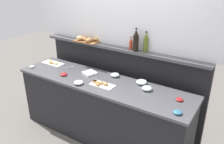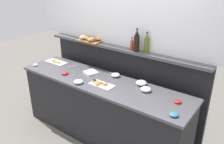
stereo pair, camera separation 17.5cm
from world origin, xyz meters
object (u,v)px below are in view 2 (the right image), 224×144
at_px(hot_sauce_bottle, 132,44).
at_px(condiment_bowl_red, 65,73).
at_px(glass_bowl_extra, 141,83).
at_px(serving_tongs, 72,67).
at_px(sandwich_platter_side, 100,84).
at_px(condiment_bowl_cream, 35,65).
at_px(wine_bottle_dark, 137,41).
at_px(glass_bowl_small, 146,89).
at_px(napkin_stack, 91,73).
at_px(glass_bowl_medium, 116,75).
at_px(sandwich_platter_front, 56,62).
at_px(condiment_bowl_dark, 178,102).
at_px(glass_bowl_large, 78,82).
at_px(olive_oil_bottle, 147,43).
at_px(condiment_bowl_teal, 174,114).
at_px(bread_basket, 90,39).

bearing_deg(hot_sauce_bottle, condiment_bowl_red, -143.28).
distance_m(glass_bowl_extra, serving_tongs, 1.19).
distance_m(sandwich_platter_side, serving_tongs, 0.78).
xyz_separation_m(condiment_bowl_cream, wine_bottle_dark, (1.49, 0.58, 0.50)).
bearing_deg(glass_bowl_small, napkin_stack, 179.64).
xyz_separation_m(sandwich_platter_side, glass_bowl_small, (0.57, 0.20, 0.01)).
distance_m(glass_bowl_medium, napkin_stack, 0.38).
relative_size(sandwich_platter_front, napkin_stack, 2.21).
bearing_deg(condiment_bowl_dark, glass_bowl_extra, 164.88).
bearing_deg(wine_bottle_dark, glass_bowl_large, -127.79).
distance_m(sandwich_platter_side, condiment_bowl_dark, 1.01).
relative_size(sandwich_platter_front, hot_sauce_bottle, 2.14).
relative_size(glass_bowl_large, olive_oil_bottle, 0.46).
height_order(sandwich_platter_front, glass_bowl_extra, glass_bowl_extra).
xyz_separation_m(glass_bowl_medium, wine_bottle_dark, (0.22, 0.17, 0.49)).
bearing_deg(wine_bottle_dark, condiment_bowl_dark, -23.51).
bearing_deg(sandwich_platter_side, wine_bottle_dark, 64.73).
height_order(glass_bowl_large, serving_tongs, glass_bowl_large).
distance_m(glass_bowl_small, condiment_bowl_teal, 0.58).
distance_m(condiment_bowl_teal, olive_oil_bottle, 1.08).
bearing_deg(sandwich_platter_front, sandwich_platter_side, -10.51).
height_order(sandwich_platter_front, olive_oil_bottle, olive_oil_bottle).
distance_m(glass_bowl_extra, condiment_bowl_teal, 0.76).
bearing_deg(bread_basket, wine_bottle_dark, -0.91).
bearing_deg(glass_bowl_extra, glass_bowl_large, -146.69).
bearing_deg(glass_bowl_small, condiment_bowl_teal, -31.79).
height_order(condiment_bowl_dark, wine_bottle_dark, wine_bottle_dark).
height_order(sandwich_platter_front, hot_sauce_bottle, hot_sauce_bottle).
distance_m(glass_bowl_large, glass_bowl_small, 0.90).
height_order(glass_bowl_extra, napkin_stack, glass_bowl_extra).
xyz_separation_m(condiment_bowl_teal, condiment_bowl_cream, (-2.32, 0.02, -0.00)).
distance_m(napkin_stack, bread_basket, 0.57).
height_order(sandwich_platter_side, serving_tongs, sandwich_platter_side).
bearing_deg(napkin_stack, wine_bottle_dark, 26.96).
bearing_deg(glass_bowl_large, sandwich_platter_front, 157.58).
xyz_separation_m(glass_bowl_small, hot_sauce_bottle, (-0.43, 0.33, 0.43)).
bearing_deg(glass_bowl_medium, sandwich_platter_front, -173.68).
bearing_deg(glass_bowl_extra, sandwich_platter_front, -175.87).
bearing_deg(olive_oil_bottle, napkin_stack, -153.69).
height_order(glass_bowl_small, olive_oil_bottle, olive_oil_bottle).
height_order(condiment_bowl_cream, olive_oil_bottle, olive_oil_bottle).
bearing_deg(wine_bottle_dark, hot_sauce_bottle, 159.51).
height_order(glass_bowl_medium, serving_tongs, glass_bowl_medium).
bearing_deg(condiment_bowl_teal, wine_bottle_dark, 143.87).
bearing_deg(bread_basket, condiment_bowl_dark, -12.05).
height_order(wine_bottle_dark, hot_sauce_bottle, wine_bottle_dark).
bearing_deg(glass_bowl_large, glass_bowl_extra, 33.31).
relative_size(condiment_bowl_dark, condiment_bowl_red, 0.85).
xyz_separation_m(condiment_bowl_dark, condiment_bowl_cream, (-2.25, -0.25, -0.00)).
relative_size(condiment_bowl_red, wine_bottle_dark, 0.31).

